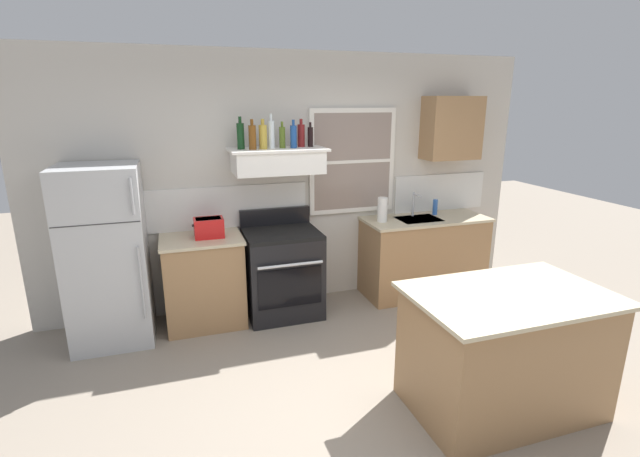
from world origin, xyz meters
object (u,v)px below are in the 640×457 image
Objects in this scene: bottle_champagne_gold_foil at (263,136)px; paper_towel_roll at (382,210)px; stove_range at (282,272)px; bottle_olive_oil_square at (282,137)px; toaster at (209,227)px; bottle_red_label_wine at (301,135)px; bottle_dark_green_wine at (241,136)px; bottle_clear_tall at (271,134)px; bottle_blue_liqueur at (294,136)px; bottle_balsamic_dark at (310,137)px; refrigerator at (107,256)px; kitchen_island at (504,351)px; bottle_amber_wine at (252,137)px; dish_soap_bottle at (435,207)px.

paper_towel_roll is (1.30, -0.02, -0.82)m from bottle_champagne_gold_foil.
paper_towel_roll is (1.15, 0.04, 0.58)m from stove_range.
bottle_olive_oil_square reaches higher than paper_towel_roll.
toaster is 1.31m from bottle_red_label_wine.
bottle_dark_green_wine is 0.30m from bottle_clear_tall.
bottle_blue_liqueur is 1.28m from paper_towel_roll.
bottle_balsamic_dark is at bearing 1.52° from bottle_dark_green_wine.
bottle_clear_tall is at bearing 3.98° from refrigerator.
bottle_red_label_wine is (0.21, 0.06, 0.01)m from bottle_olive_oil_square.
bottle_olive_oil_square is 1.36m from paper_towel_roll.
bottle_blue_liqueur reaches higher than toaster.
kitchen_island is at bearing -67.60° from bottle_red_label_wine.
bottle_dark_green_wine is at bearing 167.63° from bottle_champagne_gold_foil.
stove_range is (1.65, 0.02, -0.37)m from refrigerator.
bottle_olive_oil_square is at bearing 166.10° from bottle_blue_liqueur.
paper_towel_roll is (1.41, -0.00, -0.82)m from bottle_amber_wine.
refrigerator is 6.15× the size of paper_towel_roll.
bottle_champagne_gold_foil is at bearing -170.64° from bottle_olive_oil_square.
bottle_dark_green_wine reaches higher than bottle_champagne_gold_foil.
refrigerator is 2.09m from bottle_blue_liqueur.
bottle_champagne_gold_foil reaches higher than bottle_balsamic_dark.
bottle_balsamic_dark is 1.75m from dish_soap_bottle.
bottle_dark_green_wine is 2.97m from kitchen_island.
bottle_balsamic_dark is at bearing 173.62° from paper_towel_roll.
refrigerator is 1.91m from bottle_clear_tall.
toaster is 1.03× the size of bottle_champagne_gold_foil.
bottle_olive_oil_square is 0.18× the size of kitchen_island.
refrigerator is 1.74m from bottle_amber_wine.
dish_soap_bottle is (2.13, 0.10, -0.87)m from bottle_amber_wine.
bottle_red_label_wine is at bearing 12.25° from bottle_amber_wine.
refrigerator is at bearing -174.24° from bottle_dark_green_wine.
bottle_dark_green_wine is 0.62m from bottle_red_label_wine.
bottle_blue_liqueur is at bearing 2.86° from refrigerator.
bottle_dark_green_wine is at bearing 12.85° from toaster.
dish_soap_bottle is (1.61, -0.02, -0.86)m from bottle_red_label_wine.
bottle_dark_green_wine is at bearing -178.48° from bottle_balsamic_dark.
toaster is at bearing 2.94° from refrigerator.
bottle_dark_green_wine is 0.71m from bottle_balsamic_dark.
kitchen_island is at bearing -35.35° from refrigerator.
bottle_balsamic_dark is at bearing 4.26° from refrigerator.
bottle_clear_tall reaches higher than dish_soap_bottle.
toaster is 1.23m from bottle_blue_liqueur.
bottle_blue_liqueur is at bearing -5.24° from bottle_clear_tall.
bottle_balsamic_dark is (0.41, 0.04, -0.04)m from bottle_clear_tall.
toaster is 1.07× the size of bottle_red_label_wine.
kitchen_island is at bearing -55.52° from bottle_amber_wine.
bottle_blue_liqueur is at bearing -13.90° from bottle_olive_oil_square.
bottle_champagne_gold_foil is at bearing 178.93° from paper_towel_roll.
kitchen_island is (1.11, -2.11, -1.40)m from bottle_olive_oil_square.
bottle_balsamic_dark reaches higher than dish_soap_bottle.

